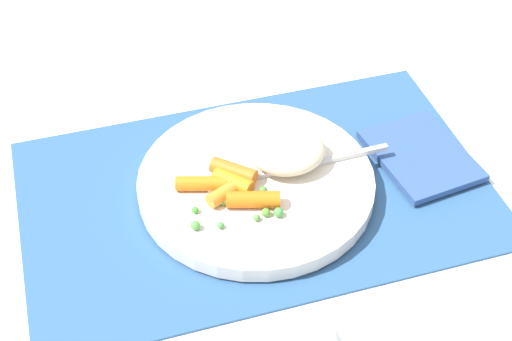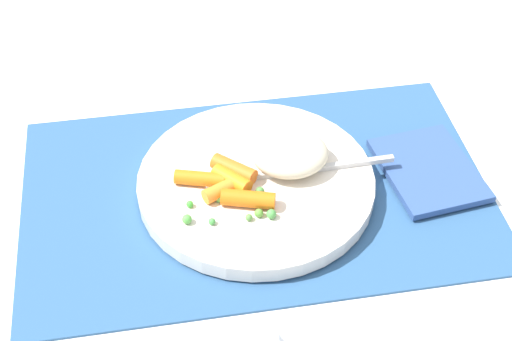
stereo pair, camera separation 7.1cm
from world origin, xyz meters
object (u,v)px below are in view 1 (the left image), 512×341
at_px(rice_mound, 288,151).
at_px(carrot_portion, 231,185).
at_px(fork, 280,170).
at_px(napkin, 421,155).
at_px(plate, 256,183).

height_order(rice_mound, carrot_portion, rice_mound).
distance_m(rice_mound, fork, 0.02).
xyz_separation_m(fork, napkin, (-0.16, 0.01, -0.02)).
distance_m(rice_mound, napkin, 0.15).
relative_size(rice_mound, napkin, 0.66).
distance_m(plate, napkin, 0.19).
relative_size(carrot_portion, fork, 0.49).
distance_m(fork, napkin, 0.16).
xyz_separation_m(plate, carrot_portion, (0.03, 0.01, 0.02)).
height_order(plate, carrot_portion, carrot_portion).
height_order(rice_mound, fork, rice_mound).
bearing_deg(rice_mound, napkin, 172.88).
xyz_separation_m(rice_mound, fork, (0.01, 0.01, -0.01)).
distance_m(plate, rice_mound, 0.05).
height_order(rice_mound, napkin, rice_mound).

